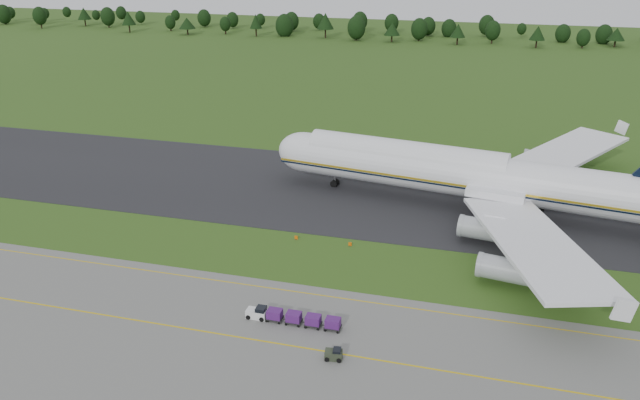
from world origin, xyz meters
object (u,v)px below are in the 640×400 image
(aircraft, at_px, (472,174))
(baggage_train, at_px, (292,317))
(utility_cart, at_px, (334,355))
(edge_markers, at_px, (323,241))

(aircraft, relative_size, baggage_train, 6.52)
(baggage_train, bearing_deg, utility_cart, -39.76)
(aircraft, xyz_separation_m, edge_markers, (-21.98, -20.29, -6.21))
(baggage_train, distance_m, edge_markers, 23.15)
(baggage_train, xyz_separation_m, edge_markers, (-1.99, 23.05, -0.60))
(aircraft, xyz_separation_m, utility_cart, (-13.07, -49.10, -5.88))
(aircraft, height_order, utility_cart, aircraft)
(baggage_train, distance_m, utility_cart, 9.00)
(baggage_train, height_order, utility_cart, baggage_train)
(baggage_train, xyz_separation_m, utility_cart, (6.92, -5.75, -0.27))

